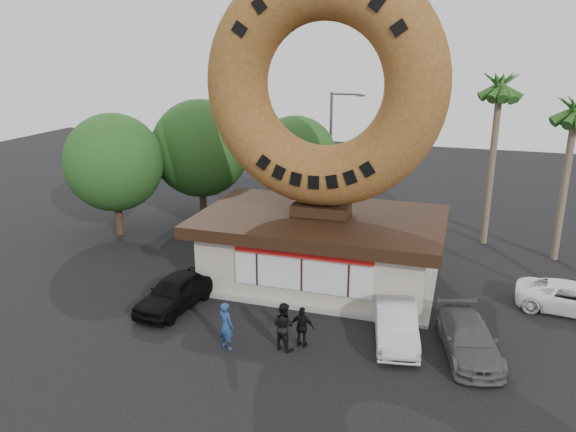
# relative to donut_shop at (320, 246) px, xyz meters

# --- Properties ---
(ground) EXTENTS (90.00, 90.00, 0.00)m
(ground) POSITION_rel_donut_shop_xyz_m (0.00, -5.98, -1.77)
(ground) COLOR black
(ground) RESTS_ON ground
(donut_shop) EXTENTS (11.20, 7.20, 3.80)m
(donut_shop) POSITION_rel_donut_shop_xyz_m (0.00, 0.00, 0.00)
(donut_shop) COLOR #B9AC9E
(donut_shop) RESTS_ON ground
(giant_donut) EXTENTS (10.66, 2.72, 10.66)m
(giant_donut) POSITION_rel_donut_shop_xyz_m (0.00, 0.02, 7.36)
(giant_donut) COLOR #9B5A2D
(giant_donut) RESTS_ON donut_shop
(tree_west) EXTENTS (6.00, 6.00, 7.65)m
(tree_west) POSITION_rel_donut_shop_xyz_m (-9.50, 7.02, 2.87)
(tree_west) COLOR #473321
(tree_west) RESTS_ON ground
(tree_mid) EXTENTS (5.20, 5.20, 6.63)m
(tree_mid) POSITION_rel_donut_shop_xyz_m (-4.00, 9.02, 2.25)
(tree_mid) COLOR #473321
(tree_mid) RESTS_ON ground
(tree_far) EXTENTS (5.60, 5.60, 7.14)m
(tree_far) POSITION_rel_donut_shop_xyz_m (-13.00, 3.02, 2.56)
(tree_far) COLOR #473321
(tree_far) RESTS_ON ground
(palm_near) EXTENTS (2.60, 2.60, 9.75)m
(palm_near) POSITION_rel_donut_shop_xyz_m (7.50, 8.02, 6.65)
(palm_near) COLOR #726651
(palm_near) RESTS_ON ground
(palm_far) EXTENTS (2.60, 2.60, 8.75)m
(palm_far) POSITION_rel_donut_shop_xyz_m (11.00, 6.52, 5.72)
(palm_far) COLOR #726651
(palm_far) RESTS_ON ground
(street_lamp) EXTENTS (2.11, 0.20, 8.00)m
(street_lamp) POSITION_rel_donut_shop_xyz_m (-1.86, 10.02, 2.72)
(street_lamp) COLOR #59595E
(street_lamp) RESTS_ON ground
(person_left) EXTENTS (0.80, 0.68, 1.86)m
(person_left) POSITION_rel_donut_shop_xyz_m (-1.74, -7.01, -0.84)
(person_left) COLOR navy
(person_left) RESTS_ON ground
(person_center) EXTENTS (1.08, 0.96, 1.84)m
(person_center) POSITION_rel_donut_shop_xyz_m (0.27, -6.37, -0.85)
(person_center) COLOR black
(person_center) RESTS_ON ground
(person_right) EXTENTS (0.94, 0.41, 1.59)m
(person_right) POSITION_rel_donut_shop_xyz_m (0.89, -6.01, -0.97)
(person_right) COLOR black
(person_right) RESTS_ON ground
(car_black) EXTENTS (2.24, 4.46, 1.46)m
(car_black) POSITION_rel_donut_shop_xyz_m (-5.17, -4.60, -1.04)
(car_black) COLOR black
(car_black) RESTS_ON ground
(car_silver) EXTENTS (2.27, 4.48, 1.41)m
(car_silver) POSITION_rel_donut_shop_xyz_m (4.15, -4.49, -1.06)
(car_silver) COLOR #BABBBF
(car_silver) RESTS_ON ground
(car_grey) EXTENTS (2.80, 4.73, 1.28)m
(car_grey) POSITION_rel_donut_shop_xyz_m (6.80, -4.75, -1.12)
(car_grey) COLOR #595C5E
(car_grey) RESTS_ON ground
(car_white) EXTENTS (4.69, 2.57, 1.25)m
(car_white) POSITION_rel_donut_shop_xyz_m (10.91, 0.17, -1.14)
(car_white) COLOR white
(car_white) RESTS_ON ground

